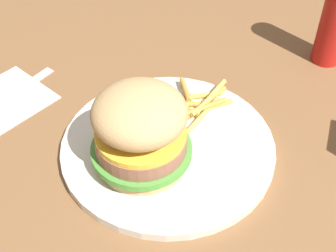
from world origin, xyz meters
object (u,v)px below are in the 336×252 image
at_px(fries_pile, 197,103).
at_px(napkin, 6,99).
at_px(fork, 5,98).
at_px(sandwich, 140,130).
at_px(plate, 168,146).

relative_size(fries_pile, napkin, 1.03).
bearing_deg(fries_pile, fork, -150.91).
bearing_deg(sandwich, plate, 78.10).
bearing_deg(fries_pile, plate, -84.93).
bearing_deg(fork, plate, 12.13).
relative_size(plate, fries_pile, 2.37).
xyz_separation_m(plate, sandwich, (-0.01, -0.04, 0.06)).
relative_size(plate, napkin, 2.44).
bearing_deg(fork, sandwich, 2.57).
distance_m(plate, fries_pile, 0.08).
relative_size(sandwich, napkin, 1.09).
distance_m(fries_pile, napkin, 0.27).
distance_m(sandwich, napkin, 0.24).
bearing_deg(plate, sandwich, -101.90).
bearing_deg(fork, fries_pile, 29.09).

